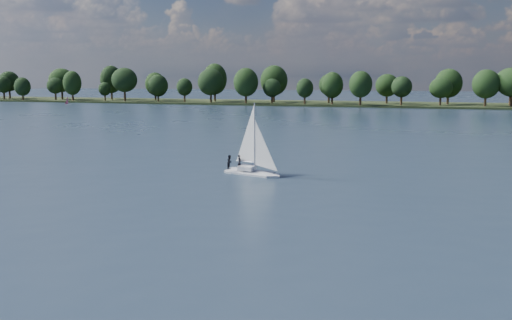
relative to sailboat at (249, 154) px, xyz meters
The scene contains 5 objects.
ground 61.55m from the sailboat, 82.99° to the left, with size 700.00×700.00×0.00m, color #233342.
far_shore 173.22m from the sailboat, 87.52° to the left, with size 660.00×40.00×1.50m, color black.
sailboat is the anchor object (origin of this frame).
dinghy_pink 184.31m from the sailboat, 132.34° to the left, with size 2.40×2.31×3.82m.
treeline 170.80m from the sailboat, 94.09° to the left, with size 562.54×74.14×18.12m.
Camera 1 is at (13.87, -25.08, 11.72)m, focal length 40.00 mm.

